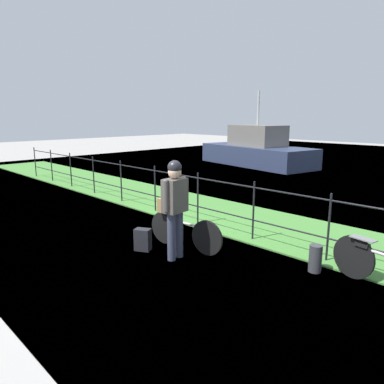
{
  "coord_description": "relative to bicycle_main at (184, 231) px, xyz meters",
  "views": [
    {
      "loc": [
        5.44,
        -3.44,
        2.39
      ],
      "look_at": [
        0.45,
        1.5,
        0.9
      ],
      "focal_mm": 33.79,
      "sensor_mm": 36.0,
      "label": 1
    }
  ],
  "objects": [
    {
      "name": "ground_plane",
      "position": [
        -0.89,
        -0.87,
        -0.33
      ],
      "size": [
        60.0,
        60.0,
        0.0
      ],
      "primitive_type": "plane",
      "color": "#9E9993"
    },
    {
      "name": "grass_strip",
      "position": [
        -0.89,
        2.22,
        -0.32
      ],
      "size": [
        27.0,
        2.4,
        0.03
      ],
      "primitive_type": "cube",
      "color": "#478438",
      "rests_on": "ground"
    },
    {
      "name": "harbor_water",
      "position": [
        -0.89,
        11.82,
        -0.33
      ],
      "size": [
        30.0,
        30.0,
        0.0
      ],
      "primitive_type": "plane",
      "color": "#60849E",
      "rests_on": "ground"
    },
    {
      "name": "iron_fence",
      "position": [
        -0.89,
        1.26,
        0.34
      ],
      "size": [
        18.04,
        0.04,
        1.17
      ],
      "color": "black",
      "rests_on": "ground"
    },
    {
      "name": "bicycle_main",
      "position": [
        0.0,
        0.0,
        0.0
      ],
      "size": [
        1.6,
        0.29,
        0.63
      ],
      "color": "black",
      "rests_on": "ground"
    },
    {
      "name": "wooden_crate",
      "position": [
        -0.35,
        -0.05,
        0.43
      ],
      "size": [
        0.4,
        0.3,
        0.27
      ],
      "primitive_type": "cube",
      "rotation": [
        0.0,
        0.0,
        0.14
      ],
      "color": "olive",
      "rests_on": "bicycle_main"
    },
    {
      "name": "terrier_dog",
      "position": [
        -0.32,
        -0.04,
        0.64
      ],
      "size": [
        0.32,
        0.18,
        0.18
      ],
      "color": "silver",
      "rests_on": "wooden_crate"
    },
    {
      "name": "cyclist_person",
      "position": [
        0.23,
        -0.42,
        0.67
      ],
      "size": [
        0.31,
        0.54,
        1.68
      ],
      "color": "#383D51",
      "rests_on": "ground"
    },
    {
      "name": "backpack_on_paving",
      "position": [
        -0.46,
        -0.59,
        -0.13
      ],
      "size": [
        0.33,
        0.29,
        0.4
      ],
      "primitive_type": "cube",
      "rotation": [
        0.0,
        0.0,
        0.5
      ],
      "color": "black",
      "rests_on": "ground"
    },
    {
      "name": "mooring_bollard",
      "position": [
        2.16,
        0.76,
        -0.12
      ],
      "size": [
        0.2,
        0.2,
        0.43
      ],
      "primitive_type": "cylinder",
      "color": "#38383D",
      "rests_on": "ground"
    },
    {
      "name": "moored_boat_near",
      "position": [
        -5.79,
        10.39,
        0.38
      ],
      "size": [
        6.19,
        3.32,
        3.53
      ],
      "color": "#2D3856",
      "rests_on": "ground"
    }
  ]
}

